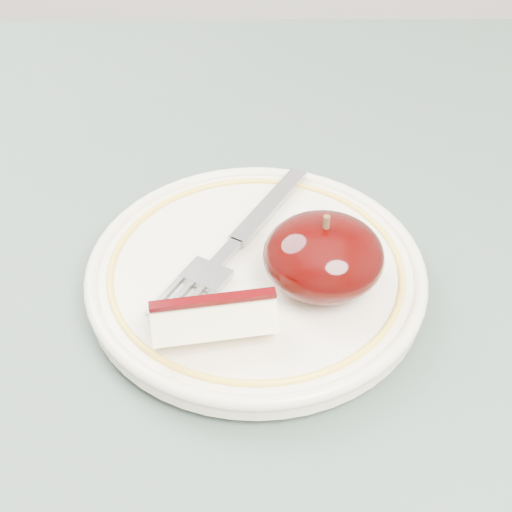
{
  "coord_description": "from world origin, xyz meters",
  "views": [
    {
      "loc": [
        0.1,
        -0.28,
        1.07
      ],
      "look_at": [
        0.1,
        0.05,
        0.78
      ],
      "focal_mm": 50.0,
      "sensor_mm": 36.0,
      "label": 1
    }
  ],
  "objects_px": {
    "table": "(105,431)",
    "apple_half": "(323,256)",
    "fork": "(235,243)",
    "plate": "(256,272)"
  },
  "relations": [
    {
      "from": "table",
      "to": "apple_half",
      "type": "bearing_deg",
      "value": 13.33
    },
    {
      "from": "apple_half",
      "to": "fork",
      "type": "height_order",
      "value": "apple_half"
    },
    {
      "from": "table",
      "to": "plate",
      "type": "distance_m",
      "value": 0.15
    },
    {
      "from": "table",
      "to": "fork",
      "type": "relative_size",
      "value": 5.83
    },
    {
      "from": "plate",
      "to": "fork",
      "type": "distance_m",
      "value": 0.02
    },
    {
      "from": "fork",
      "to": "plate",
      "type": "bearing_deg",
      "value": -113.63
    },
    {
      "from": "apple_half",
      "to": "fork",
      "type": "bearing_deg",
      "value": 148.81
    },
    {
      "from": "table",
      "to": "apple_half",
      "type": "relative_size",
      "value": 12.48
    },
    {
      "from": "apple_half",
      "to": "plate",
      "type": "bearing_deg",
      "value": 160.48
    },
    {
      "from": "table",
      "to": "plate",
      "type": "relative_size",
      "value": 4.23
    }
  ]
}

